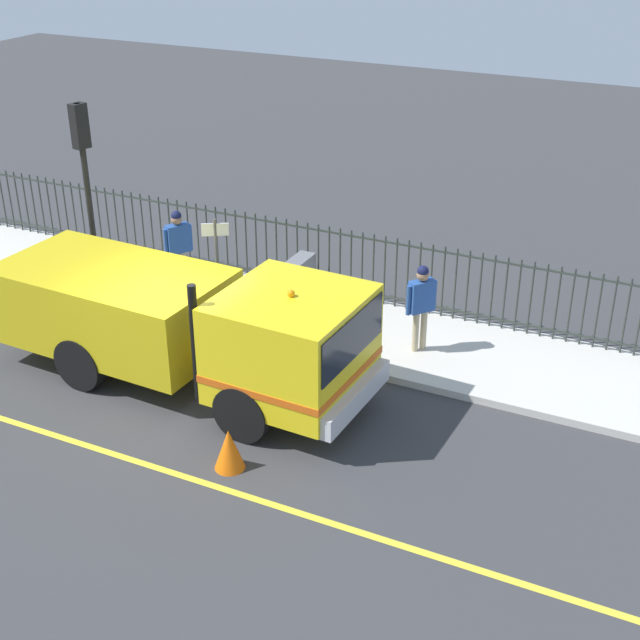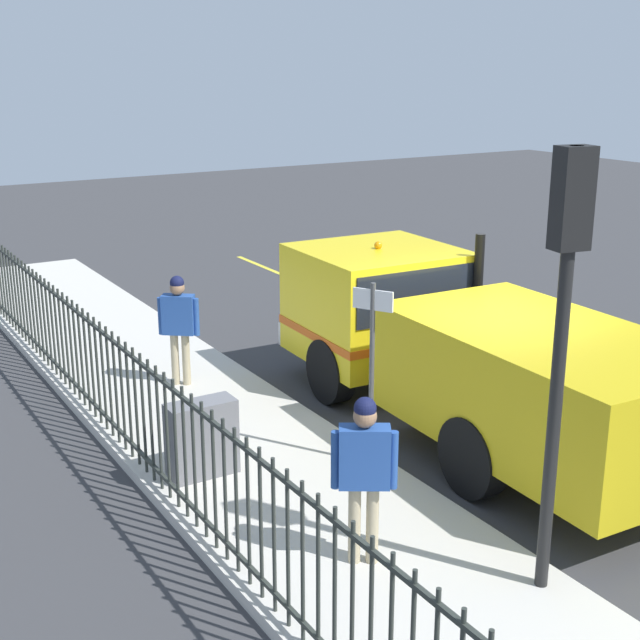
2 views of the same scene
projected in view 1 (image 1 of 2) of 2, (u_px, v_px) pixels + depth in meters
The scene contains 11 objects.
ground_plane at pixel (172, 385), 15.34m from camera, with size 57.26×57.26×0.00m, color #38383A.
sidewalk_slab at pixel (259, 310), 17.79m from camera, with size 2.77×26.03×0.14m, color beige.
lane_marking at pixel (94, 448), 13.64m from camera, with size 0.12×23.42×0.01m, color yellow.
work_truck at pixel (198, 323), 14.74m from camera, with size 2.49×6.95×2.46m.
worker_standing at pixel (421, 299), 15.72m from camera, with size 0.51×0.46×1.68m.
pedestrian_distant at pixel (178, 241), 18.16m from camera, with size 0.55×0.44×1.71m.
iron_fence at pixel (287, 252), 18.42m from camera, with size 0.04×22.16×1.48m.
traffic_light_near at pixel (84, 164), 16.83m from camera, with size 0.33×0.26×4.02m.
utility_cabinet at pixel (300, 279), 17.89m from camera, with size 0.81×0.35×0.91m, color slate.
traffic_cone at pixel (229, 449), 13.04m from camera, with size 0.46×0.46×0.66m, color orange.
street_sign at pixel (217, 262), 16.27m from camera, with size 0.28×0.45×2.25m.
Camera 1 is at (-10.72, -8.07, 7.95)m, focal length 49.32 mm.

